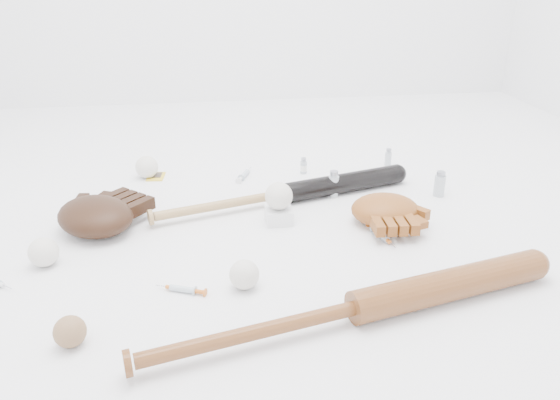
{
  "coord_description": "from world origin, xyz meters",
  "views": [
    {
      "loc": [
        -0.18,
        -1.37,
        0.71
      ],
      "look_at": [
        0.03,
        0.06,
        0.06
      ],
      "focal_mm": 35.0,
      "sensor_mm": 36.0,
      "label": 1
    }
  ],
  "objects": [
    {
      "name": "bat_dark",
      "position": [
        0.05,
        0.17,
        0.03
      ],
      "size": [
        0.87,
        0.3,
        0.07
      ],
      "primitive_type": null,
      "rotation": [
        0.0,
        0.0,
        0.27
      ],
      "color": "black",
      "rests_on": "ground"
    },
    {
      "name": "bat_wood",
      "position": [
        0.12,
        -0.45,
        0.04
      ],
      "size": [
        1.0,
        0.3,
        0.07
      ],
      "primitive_type": null,
      "rotation": [
        0.0,
        0.0,
        0.23
      ],
      "color": "brown",
      "rests_on": "ground"
    },
    {
      "name": "glove_dark",
      "position": [
        -0.49,
        0.06,
        0.05
      ],
      "size": [
        0.38,
        0.38,
        0.1
      ],
      "primitive_type": null,
      "rotation": [
        0.0,
        0.0,
        -0.75
      ],
      "color": "black",
      "rests_on": "ground"
    },
    {
      "name": "glove_tan",
      "position": [
        0.32,
        -0.0,
        0.04
      ],
      "size": [
        0.24,
        0.24,
        0.08
      ],
      "primitive_type": null,
      "rotation": [
        0.0,
        0.0,
        3.1
      ],
      "color": "brown",
      "rests_on": "ground"
    },
    {
      "name": "trading_card",
      "position": [
        -0.36,
        0.45,
        0.0
      ],
      "size": [
        0.06,
        0.08,
        0.0
      ],
      "primitive_type": "cube",
      "rotation": [
        0.0,
        0.0,
        -0.1
      ],
      "color": "gold",
      "rests_on": "ground"
    },
    {
      "name": "pedestal",
      "position": [
        0.02,
        0.04,
        0.02
      ],
      "size": [
        0.08,
        0.08,
        0.04
      ],
      "primitive_type": "cube",
      "rotation": [
        0.0,
        0.0,
        0.0
      ],
      "color": "white",
      "rests_on": "ground"
    },
    {
      "name": "baseball_on_pedestal",
      "position": [
        0.02,
        0.04,
        0.08
      ],
      "size": [
        0.08,
        0.08,
        0.08
      ],
      "primitive_type": "sphere",
      "color": "silver",
      "rests_on": "pedestal"
    },
    {
      "name": "baseball_left",
      "position": [
        -0.59,
        -0.12,
        0.04
      ],
      "size": [
        0.07,
        0.07,
        0.07
      ],
      "primitive_type": "sphere",
      "color": "silver",
      "rests_on": "ground"
    },
    {
      "name": "baseball_upper",
      "position": [
        -0.39,
        0.45,
        0.04
      ],
      "size": [
        0.08,
        0.08,
        0.08
      ],
      "primitive_type": "sphere",
      "color": "silver",
      "rests_on": "ground"
    },
    {
      "name": "baseball_mid",
      "position": [
        -0.11,
        -0.29,
        0.04
      ],
      "size": [
        0.07,
        0.07,
        0.07
      ],
      "primitive_type": "sphere",
      "color": "silver",
      "rests_on": "ground"
    },
    {
      "name": "baseball_aged",
      "position": [
        -0.46,
        -0.44,
        0.03
      ],
      "size": [
        0.06,
        0.06,
        0.06
      ],
      "primitive_type": "sphere",
      "color": "olive",
      "rests_on": "ground"
    },
    {
      "name": "syringe_1",
      "position": [
        -0.25,
        -0.29,
        0.01
      ],
      "size": [
        0.13,
        0.07,
        0.02
      ],
      "primitive_type": null,
      "rotation": [
        0.0,
        0.0,
        2.75
      ],
      "color": "#ADBCC6",
      "rests_on": "ground"
    },
    {
      "name": "syringe_2",
      "position": [
        -0.05,
        0.41,
        0.01
      ],
      "size": [
        0.08,
        0.15,
        0.02
      ],
      "primitive_type": null,
      "rotation": [
        0.0,
        0.0,
        1.17
      ],
      "color": "#ADBCC6",
      "rests_on": "ground"
    },
    {
      "name": "syringe_3",
      "position": [
        0.28,
        -0.09,
        0.01
      ],
      "size": [
        0.06,
        0.17,
        0.02
      ],
      "primitive_type": null,
      "rotation": [
        0.0,
        0.0,
        -1.39
      ],
      "color": "#ADBCC6",
      "rests_on": "ground"
    },
    {
      "name": "vial_0",
      "position": [
        0.48,
        0.45,
        0.03
      ],
      "size": [
        0.02,
        0.02,
        0.06
      ],
      "primitive_type": "cylinder",
      "color": "#AAB3BA",
      "rests_on": "ground"
    },
    {
      "name": "vial_1",
      "position": [
        0.16,
        0.41,
        0.03
      ],
      "size": [
        0.02,
        0.02,
        0.06
      ],
      "primitive_type": "cylinder",
      "color": "#AAB3BA",
      "rests_on": "ground"
    },
    {
      "name": "vial_2",
      "position": [
        0.22,
        0.21,
        0.04
      ],
      "size": [
        0.03,
        0.03,
        0.08
      ],
      "primitive_type": "cylinder",
      "color": "#AAB3BA",
      "rests_on": "ground"
    },
    {
      "name": "vial_3",
      "position": [
        0.56,
        0.16,
        0.04
      ],
      "size": [
        0.04,
        0.04,
        0.08
      ],
      "primitive_type": "cylinder",
      "color": "#AAB3BA",
      "rests_on": "ground"
    }
  ]
}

